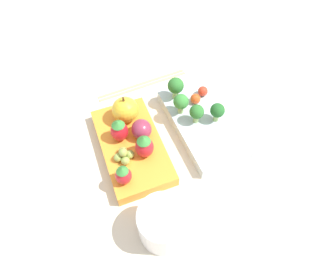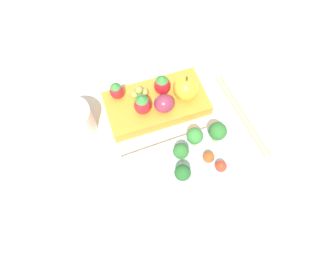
{
  "view_description": "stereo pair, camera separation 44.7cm",
  "coord_description": "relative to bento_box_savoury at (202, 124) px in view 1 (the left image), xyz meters",
  "views": [
    {
      "loc": [
        0.33,
        -0.11,
        0.49
      ],
      "look_at": [
        0.01,
        -0.0,
        0.03
      ],
      "focal_mm": 32.0,
      "sensor_mm": 36.0,
      "label": 1
    },
    {
      "loc": [
        0.08,
        0.26,
        0.53
      ],
      "look_at": [
        0.01,
        -0.0,
        0.03
      ],
      "focal_mm": 32.0,
      "sensor_mm": 36.0,
      "label": 2
    }
  ],
  "objects": [
    {
      "name": "cherry_tomato_1",
      "position": [
        -0.07,
        0.03,
        0.02
      ],
      "size": [
        0.02,
        0.02,
        0.02
      ],
      "color": "red",
      "rests_on": "bento_box_savoury"
    },
    {
      "name": "cherry_tomato_0",
      "position": [
        -0.05,
        0.0,
        0.02
      ],
      "size": [
        0.02,
        0.02,
        0.02
      ],
      "color": "#DB4C1E",
      "rests_on": "bento_box_savoury"
    },
    {
      "name": "strawberry_1",
      "position": [
        0.04,
        -0.13,
        0.04
      ],
      "size": [
        0.03,
        0.03,
        0.05
      ],
      "color": "red",
      "rests_on": "bento_box_fruit"
    },
    {
      "name": "grape_cluster",
      "position": [
        0.04,
        -0.17,
        0.02
      ],
      "size": [
        0.04,
        0.04,
        0.03
      ],
      "color": "#8EA84C",
      "rests_on": "bento_box_fruit"
    },
    {
      "name": "strawberry_2",
      "position": [
        -0.01,
        -0.16,
        0.04
      ],
      "size": [
        0.03,
        0.03,
        0.05
      ],
      "color": "red",
      "rests_on": "bento_box_fruit"
    },
    {
      "name": "apple",
      "position": [
        -0.05,
        -0.14,
        0.04
      ],
      "size": [
        0.05,
        0.05,
        0.06
      ],
      "color": "gold",
      "rests_on": "bento_box_fruit"
    },
    {
      "name": "chopsticks_pair",
      "position": [
        -0.16,
        -0.08,
        -0.01
      ],
      "size": [
        0.04,
        0.21,
        0.01
      ],
      "color": "tan",
      "rests_on": "ground_plane"
    },
    {
      "name": "broccoli_floret_0",
      "position": [
        0.01,
        0.02,
        0.04
      ],
      "size": [
        0.03,
        0.03,
        0.04
      ],
      "color": "#93B770",
      "rests_on": "bento_box_savoury"
    },
    {
      "name": "ground_plane",
      "position": [
        -0.0,
        -0.07,
        -0.01
      ],
      "size": [
        4.0,
        4.0,
        0.0
      ],
      "primitive_type": "plane",
      "color": "beige"
    },
    {
      "name": "strawberry_0",
      "position": [
        0.08,
        -0.18,
        0.03
      ],
      "size": [
        0.03,
        0.03,
        0.04
      ],
      "color": "red",
      "rests_on": "bento_box_fruit"
    },
    {
      "name": "broccoli_floret_2",
      "position": [
        -0.03,
        -0.03,
        0.04
      ],
      "size": [
        0.03,
        0.03,
        0.05
      ],
      "color": "#93B770",
      "rests_on": "bento_box_savoury"
    },
    {
      "name": "broccoli_floret_3",
      "position": [
        -0.01,
        -0.01,
        0.04
      ],
      "size": [
        0.03,
        0.03,
        0.04
      ],
      "color": "#93B770",
      "rests_on": "bento_box_savoury"
    },
    {
      "name": "bento_box_savoury",
      "position": [
        0.0,
        0.0,
        0.0
      ],
      "size": [
        0.22,
        0.13,
        0.02
      ],
      "color": "silver",
      "rests_on": "ground_plane"
    },
    {
      "name": "bento_box_fruit",
      "position": [
        0.01,
        -0.15,
        0.0
      ],
      "size": [
        0.21,
        0.12,
        0.02
      ],
      "color": "orange",
      "rests_on": "ground_plane"
    },
    {
      "name": "broccoli_floret_1",
      "position": [
        -0.08,
        -0.03,
        0.04
      ],
      "size": [
        0.03,
        0.03,
        0.05
      ],
      "color": "#93B770",
      "rests_on": "bento_box_savoury"
    },
    {
      "name": "drinking_cup",
      "position": [
        0.18,
        -0.14,
        0.02
      ],
      "size": [
        0.08,
        0.08,
        0.07
      ],
      "color": "white",
      "rests_on": "ground_plane"
    },
    {
      "name": "plum",
      "position": [
        -0.0,
        -0.12,
        0.03
      ],
      "size": [
        0.04,
        0.04,
        0.04
      ],
      "color": "#892D47",
      "rests_on": "bento_box_fruit"
    }
  ]
}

